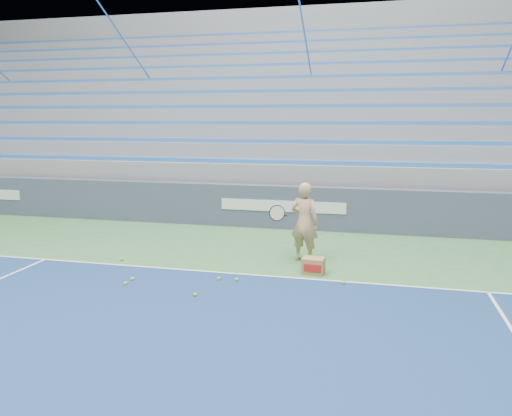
% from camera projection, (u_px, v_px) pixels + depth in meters
% --- Properties ---
extents(sponsor_barrier, '(30.00, 0.32, 1.10)m').
position_uv_depth(sponsor_barrier, '(283.00, 207.00, 12.77)').
color(sponsor_barrier, '#3E475E').
rests_on(sponsor_barrier, ground).
extents(bleachers, '(31.00, 9.15, 7.30)m').
position_uv_depth(bleachers, '(312.00, 130.00, 17.92)').
color(bleachers, gray).
rests_on(bleachers, ground).
extents(tennis_player, '(0.93, 0.87, 1.58)m').
position_uv_depth(tennis_player, '(304.00, 222.00, 9.78)').
color(tennis_player, tan).
rests_on(tennis_player, ground).
extents(ball_box, '(0.42, 0.34, 0.30)m').
position_uv_depth(ball_box, '(313.00, 266.00, 9.09)').
color(ball_box, '#967049').
rests_on(ball_box, ground).
extents(tennis_ball_0, '(0.07, 0.07, 0.07)m').
position_uv_depth(tennis_ball_0, '(133.00, 279.00, 8.71)').
color(tennis_ball_0, '#9FD02A').
rests_on(tennis_ball_0, ground).
extents(tennis_ball_1, '(0.07, 0.07, 0.07)m').
position_uv_depth(tennis_ball_1, '(125.00, 283.00, 8.47)').
color(tennis_ball_1, '#9FD02A').
rests_on(tennis_ball_1, ground).
extents(tennis_ball_2, '(0.07, 0.07, 0.07)m').
position_uv_depth(tennis_ball_2, '(219.00, 279.00, 8.72)').
color(tennis_ball_2, '#9FD02A').
rests_on(tennis_ball_2, ground).
extents(tennis_ball_3, '(0.07, 0.07, 0.07)m').
position_uv_depth(tennis_ball_3, '(195.00, 295.00, 7.93)').
color(tennis_ball_3, '#9FD02A').
rests_on(tennis_ball_3, ground).
extents(tennis_ball_4, '(0.07, 0.07, 0.07)m').
position_uv_depth(tennis_ball_4, '(344.00, 283.00, 8.51)').
color(tennis_ball_4, '#9FD02A').
rests_on(tennis_ball_4, ground).
extents(tennis_ball_5, '(0.07, 0.07, 0.07)m').
position_uv_depth(tennis_ball_5, '(122.00, 259.00, 9.91)').
color(tennis_ball_5, '#9FD02A').
rests_on(tennis_ball_5, ground).
extents(tennis_ball_6, '(0.07, 0.07, 0.07)m').
position_uv_depth(tennis_ball_6, '(237.00, 280.00, 8.67)').
color(tennis_ball_6, '#9FD02A').
rests_on(tennis_ball_6, ground).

